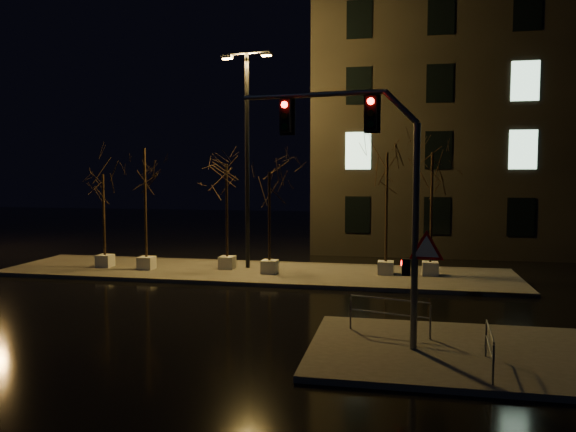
# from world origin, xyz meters

# --- Properties ---
(ground) EXTENTS (90.00, 90.00, 0.00)m
(ground) POSITION_xyz_m (0.00, 0.00, 0.00)
(ground) COLOR black
(ground) RESTS_ON ground
(median) EXTENTS (22.00, 5.00, 0.15)m
(median) POSITION_xyz_m (0.00, 6.00, 0.07)
(median) COLOR #403E39
(median) RESTS_ON ground
(sidewalk_corner) EXTENTS (7.00, 5.00, 0.15)m
(sidewalk_corner) POSITION_xyz_m (7.50, -3.50, 0.07)
(sidewalk_corner) COLOR #403E39
(sidewalk_corner) RESTS_ON ground
(building) EXTENTS (25.00, 12.00, 15.00)m
(building) POSITION_xyz_m (14.00, 18.00, 7.50)
(building) COLOR black
(building) RESTS_ON ground
(tree_0) EXTENTS (1.80, 1.80, 4.28)m
(tree_0) POSITION_xyz_m (-6.82, 5.65, 3.40)
(tree_0) COLOR beige
(tree_0) RESTS_ON median
(tree_1) EXTENTS (1.80, 1.80, 5.43)m
(tree_1) POSITION_xyz_m (-4.74, 5.48, 4.27)
(tree_1) COLOR beige
(tree_1) RESTS_ON median
(tree_2) EXTENTS (1.80, 1.80, 4.73)m
(tree_2) POSITION_xyz_m (-1.29, 6.27, 3.74)
(tree_2) COLOR beige
(tree_2) RESTS_ON median
(tree_3) EXTENTS (1.80, 1.80, 4.37)m
(tree_3) POSITION_xyz_m (0.79, 5.56, 3.47)
(tree_3) COLOR beige
(tree_3) RESTS_ON median
(tree_4) EXTENTS (1.80, 1.80, 5.19)m
(tree_4) POSITION_xyz_m (5.61, 6.26, 4.09)
(tree_4) COLOR beige
(tree_4) RESTS_ON median
(tree_5) EXTENTS (1.80, 1.80, 5.19)m
(tree_5) POSITION_xyz_m (7.42, 6.45, 4.09)
(tree_5) COLOR beige
(tree_5) RESTS_ON median
(traffic_signal_mast) EXTENTS (5.06, 0.73, 6.22)m
(traffic_signal_mast) POSITION_xyz_m (5.50, -3.52, 4.24)
(traffic_signal_mast) COLOR #5B5E63
(traffic_signal_mast) RESTS_ON sidewalk_corner
(streetlight_main) EXTENTS (2.36, 0.66, 9.45)m
(streetlight_main) POSITION_xyz_m (-0.48, 6.74, 5.60)
(streetlight_main) COLOR black
(streetlight_main) RESTS_ON median
(guard_rail_a) EXTENTS (2.13, 0.60, 0.95)m
(guard_rail_a) POSITION_xyz_m (5.91, -2.47, 0.77)
(guard_rail_a) COLOR #5B5E63
(guard_rail_a) RESTS_ON sidewalk_corner
(guard_rail_b) EXTENTS (0.16, 1.84, 0.87)m
(guard_rail_b) POSITION_xyz_m (8.07, -4.79, 0.71)
(guard_rail_b) COLOR #5B5E63
(guard_rail_b) RESTS_ON sidewalk_corner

